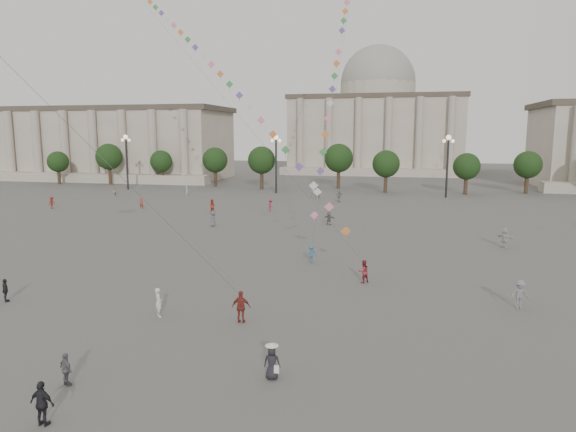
# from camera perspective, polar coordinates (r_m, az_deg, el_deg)

# --- Properties ---
(ground) EXTENTS (360.00, 360.00, 0.00)m
(ground) POSITION_cam_1_polar(r_m,az_deg,el_deg) (24.95, -6.25, -16.67)
(ground) COLOR #54524F
(ground) RESTS_ON ground
(hall_west) EXTENTS (84.00, 26.22, 17.20)m
(hall_west) POSITION_cam_1_polar(r_m,az_deg,el_deg) (141.57, -23.34, 7.42)
(hall_west) COLOR #A49789
(hall_west) RESTS_ON ground
(hall_central) EXTENTS (48.30, 34.30, 35.50)m
(hall_central) POSITION_cam_1_polar(r_m,az_deg,el_deg) (150.67, 9.80, 10.30)
(hall_central) COLOR #A49789
(hall_central) RESTS_ON ground
(tree_row) EXTENTS (137.12, 5.12, 8.00)m
(tree_row) POSITION_cam_1_polar(r_m,az_deg,el_deg) (99.66, 8.23, 5.91)
(tree_row) COLOR #332619
(tree_row) RESTS_ON ground
(lamp_post_far_west) EXTENTS (2.00, 0.90, 10.65)m
(lamp_post_far_west) POSITION_cam_1_polar(r_m,az_deg,el_deg) (105.24, -17.53, 6.82)
(lamp_post_far_west) COLOR #262628
(lamp_post_far_west) RESTS_ON ground
(lamp_post_mid_west) EXTENTS (2.00, 0.90, 10.65)m
(lamp_post_mid_west) POSITION_cam_1_polar(r_m,az_deg,el_deg) (94.00, -1.34, 7.01)
(lamp_post_mid_west) COLOR #262628
(lamp_post_mid_west) RESTS_ON ground
(lamp_post_mid_east) EXTENTS (2.00, 0.90, 10.65)m
(lamp_post_mid_east) POSITION_cam_1_polar(r_m,az_deg,el_deg) (91.62, 17.33, 6.55)
(lamp_post_mid_east) COLOR #262628
(lamp_post_mid_east) RESTS_ON ground
(person_crowd_0) EXTENTS (1.22, 1.00, 1.95)m
(person_crowd_0) POSITION_cam_1_polar(r_m,az_deg,el_deg) (87.41, 3.37, 2.64)
(person_crowd_0) COLOR navy
(person_crowd_0) RESTS_ON ground
(person_crowd_2) EXTENTS (0.83, 1.24, 1.79)m
(person_crowd_2) POSITION_cam_1_polar(r_m,az_deg,el_deg) (82.50, -24.76, 1.37)
(person_crowd_2) COLOR maroon
(person_crowd_2) RESTS_ON ground
(person_crowd_4) EXTENTS (0.97, 1.51, 1.56)m
(person_crowd_4) POSITION_cam_1_polar(r_m,az_deg,el_deg) (87.05, 2.81, 2.49)
(person_crowd_4) COLOR #B6B6B1
(person_crowd_4) RESTS_ON ground
(person_crowd_6) EXTENTS (1.29, 0.90, 1.84)m
(person_crowd_6) POSITION_cam_1_polar(r_m,az_deg,el_deg) (35.48, 24.37, -7.93)
(person_crowd_6) COLOR slate
(person_crowd_6) RESTS_ON ground
(person_crowd_7) EXTENTS (1.70, 1.56, 1.89)m
(person_crowd_7) POSITION_cam_1_polar(r_m,az_deg,el_deg) (53.49, 22.96, -2.25)
(person_crowd_7) COLOR #BABBB6
(person_crowd_7) RESTS_ON ground
(person_crowd_10) EXTENTS (0.71, 0.82, 1.88)m
(person_crowd_10) POSITION_cam_1_polar(r_m,az_deg,el_deg) (90.96, -11.17, 2.72)
(person_crowd_10) COLOR #AFB0AB
(person_crowd_10) RESTS_ON ground
(person_crowd_12) EXTENTS (1.56, 1.01, 1.60)m
(person_crowd_12) POSITION_cam_1_polar(r_m,az_deg,el_deg) (61.72, 4.59, -0.25)
(person_crowd_12) COLOR #59595D
(person_crowd_12) RESTS_ON ground
(person_crowd_13) EXTENTS (0.75, 0.77, 1.77)m
(person_crowd_13) POSITION_cam_1_polar(r_m,az_deg,el_deg) (32.00, -14.18, -9.27)
(person_crowd_13) COLOR silver
(person_crowd_13) RESTS_ON ground
(person_crowd_16) EXTENTS (1.21, 0.91, 1.91)m
(person_crowd_16) POSITION_cam_1_polar(r_m,az_deg,el_deg) (82.45, 5.67, 2.21)
(person_crowd_16) COLOR slate
(person_crowd_16) RESTS_ON ground
(person_crowd_17) EXTENTS (1.18, 1.32, 1.77)m
(person_crowd_17) POSITION_cam_1_polar(r_m,az_deg,el_deg) (71.98, -1.94, 1.18)
(person_crowd_17) COLOR maroon
(person_crowd_17) RESTS_ON ground
(person_crowd_18) EXTENTS (0.71, 0.86, 1.63)m
(person_crowd_18) POSITION_cam_1_polar(r_m,az_deg,el_deg) (95.43, -18.75, 2.62)
(person_crowd_18) COLOR #9A966A
(person_crowd_18) RESTS_ON ground
(person_crowd_19) EXTENTS (0.65, 0.51, 1.59)m
(person_crowd_19) POSITION_cam_1_polar(r_m,az_deg,el_deg) (77.34, -15.97, 1.32)
(person_crowd_19) COLOR maroon
(person_crowd_19) RESTS_ON ground
(person_crowd_20) EXTENTS (0.97, 1.07, 1.83)m
(person_crowd_20) POSITION_cam_1_polar(r_m,az_deg,el_deg) (61.04, -8.35, -0.32)
(person_crowd_20) COLOR #58585C
(person_crowd_20) RESTS_ON ground
(person_crowd_21) EXTENTS (1.07, 0.91, 1.94)m
(person_crowd_21) POSITION_cam_1_polar(r_m,az_deg,el_deg) (71.17, -8.41, 1.07)
(person_crowd_21) COLOR #A13A2B
(person_crowd_21) RESTS_ON ground
(tourist_0) EXTENTS (1.13, 0.52, 1.89)m
(tourist_0) POSITION_cam_1_polar(r_m,az_deg,el_deg) (30.20, -5.22, -10.02)
(tourist_0) COLOR maroon
(tourist_0) RESTS_ON ground
(tourist_1) EXTENTS (0.92, 0.88, 1.54)m
(tourist_1) POSITION_cam_1_polar(r_m,az_deg,el_deg) (38.36, -28.89, -7.25)
(tourist_1) COLOR black
(tourist_1) RESTS_ON ground
(tourist_3) EXTENTS (0.94, 0.70, 1.48)m
(tourist_3) POSITION_cam_1_polar(r_m,az_deg,el_deg) (25.11, -23.43, -15.37)
(tourist_3) COLOR slate
(tourist_3) RESTS_ON ground
(tourist_4) EXTENTS (1.05, 0.49, 1.75)m
(tourist_4) POSITION_cam_1_polar(r_m,az_deg,el_deg) (22.35, -25.64, -18.29)
(tourist_4) COLOR black
(tourist_4) RESTS_ON ground
(kite_flyer_0) EXTENTS (1.05, 1.03, 1.70)m
(kite_flyer_0) POSITION_cam_1_polar(r_m,az_deg,el_deg) (38.21, 8.38, -6.11)
(kite_flyer_0) COLOR maroon
(kite_flyer_0) RESTS_ON ground
(kite_flyer_1) EXTENTS (1.12, 0.83, 1.55)m
(kite_flyer_1) POSITION_cam_1_polar(r_m,az_deg,el_deg) (43.49, 2.62, -4.25)
(kite_flyer_1) COLOR #365B7A
(kite_flyer_1) RESTS_ON ground
(hat_person) EXTENTS (0.79, 0.60, 1.69)m
(hat_person) POSITION_cam_1_polar(r_m,az_deg,el_deg) (23.71, -1.79, -15.84)
(hat_person) COLOR black
(hat_person) RESTS_ON ground
(kite_train_west) EXTENTS (41.18, 39.21, 67.60)m
(kite_train_west) POSITION_cam_1_polar(r_m,az_deg,el_deg) (63.25, -10.63, 17.80)
(kite_train_west) COLOR #3F3F3F
(kite_train_west) RESTS_ON ground
(kite_train_mid) EXTENTS (0.99, 43.31, 62.33)m
(kite_train_mid) POSITION_cam_1_polar(r_m,az_deg,el_deg) (66.67, 6.53, 21.91)
(kite_train_mid) COLOR #3F3F3F
(kite_train_mid) RESTS_ON ground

